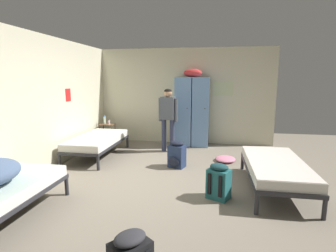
# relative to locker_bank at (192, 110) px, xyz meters

# --- Properties ---
(ground_plane) EXTENTS (9.59, 9.59, 0.00)m
(ground_plane) POSITION_rel_locker_bank_xyz_m (-0.25, -2.72, -0.97)
(ground_plane) COLOR gray
(room_backdrop) EXTENTS (4.90, 6.06, 2.64)m
(room_backdrop) POSITION_rel_locker_bank_xyz_m (-1.58, -1.35, 0.35)
(room_backdrop) COLOR beige
(room_backdrop) RESTS_ON ground_plane
(locker_bank) EXTENTS (0.90, 0.55, 2.07)m
(locker_bank) POSITION_rel_locker_bank_xyz_m (0.00, 0.00, 0.00)
(locker_bank) COLOR #6B93C6
(locker_bank) RESTS_ON ground_plane
(shelf_unit) EXTENTS (0.38, 0.30, 0.57)m
(shelf_unit) POSITION_rel_locker_bank_xyz_m (-2.34, -0.25, -0.62)
(shelf_unit) COLOR brown
(shelf_unit) RESTS_ON ground_plane
(bed_left_rear) EXTENTS (0.90, 1.90, 0.49)m
(bed_left_rear) POSITION_rel_locker_bank_xyz_m (-2.09, -1.46, -0.59)
(bed_left_rear) COLOR #28282D
(bed_left_rear) RESTS_ON ground_plane
(bed_right) EXTENTS (0.90, 1.90, 0.49)m
(bed_right) POSITION_rel_locker_bank_xyz_m (1.59, -2.75, -0.59)
(bed_right) COLOR #28282D
(bed_right) RESTS_ON ground_plane
(person_traveler) EXTENTS (0.49, 0.26, 1.57)m
(person_traveler) POSITION_rel_locker_bank_xyz_m (-0.54, -0.74, -0.02)
(person_traveler) COLOR #2D334C
(person_traveler) RESTS_ON ground_plane
(water_bottle) EXTENTS (0.06, 0.06, 0.23)m
(water_bottle) POSITION_rel_locker_bank_xyz_m (-2.42, -0.23, -0.30)
(water_bottle) COLOR silver
(water_bottle) RESTS_ON shelf_unit
(lotion_bottle) EXTENTS (0.05, 0.05, 0.14)m
(lotion_bottle) POSITION_rel_locker_bank_xyz_m (-2.27, -0.29, -0.34)
(lotion_bottle) COLOR beige
(lotion_bottle) RESTS_ON shelf_unit
(backpack_teal) EXTENTS (0.39, 0.41, 0.55)m
(backpack_teal) POSITION_rel_locker_bank_xyz_m (0.68, -3.25, -0.71)
(backpack_teal) COLOR #23666B
(backpack_teal) RESTS_ON ground_plane
(backpack_navy) EXTENTS (0.38, 0.40, 0.55)m
(backpack_navy) POSITION_rel_locker_bank_xyz_m (-0.15, -1.92, -0.71)
(backpack_navy) COLOR navy
(backpack_navy) RESTS_ON ground_plane
(clothes_pile_pink) EXTENTS (0.44, 0.50, 0.10)m
(clothes_pile_pink) POSITION_rel_locker_bank_xyz_m (0.86, -1.33, -0.92)
(clothes_pile_pink) COLOR pink
(clothes_pile_pink) RESTS_ON ground_plane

